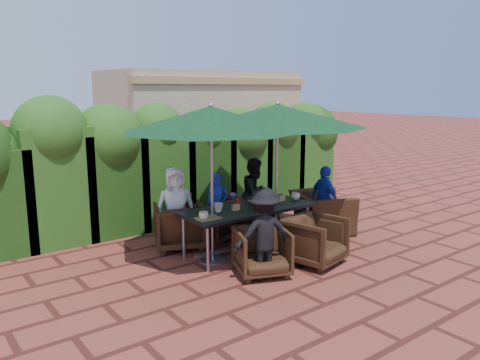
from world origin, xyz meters
TOP-DOWN VIEW (x-y plane):
  - ground at (0.00, 0.00)m, footprint 80.00×80.00m
  - dining_table at (-0.12, -0.08)m, footprint 2.24×0.90m
  - umbrella_left at (-0.82, -0.08)m, footprint 2.70×2.70m
  - umbrella_right at (0.56, -0.01)m, footprint 2.99×2.99m
  - chair_far_left at (-0.93, 0.77)m, footprint 1.04×1.01m
  - chair_far_mid at (-0.21, 0.80)m, footprint 0.97×0.94m
  - chair_far_right at (0.74, 0.94)m, footprint 0.79×0.75m
  - chair_near_left at (-0.56, -0.98)m, footprint 0.94×0.92m
  - chair_near_right at (0.37, -1.14)m, footprint 0.93×0.89m
  - chair_end_right at (1.71, -0.01)m, footprint 1.10×1.31m
  - adult_far_left at (-0.92, 0.90)m, footprint 0.77×0.60m
  - adult_far_mid at (-0.06, 0.90)m, footprint 0.50×0.45m
  - adult_far_right at (0.79, 0.85)m, footprint 0.76×0.62m
  - adult_near_left at (-0.65, -1.11)m, footprint 0.92×0.60m
  - adult_end_right at (1.71, -0.08)m, footprint 0.48×0.78m
  - child_left at (-0.58, 1.01)m, footprint 0.39×0.35m
  - child_right at (0.35, 0.93)m, footprint 0.31×0.27m
  - pedestrian_a at (1.39, 4.32)m, footprint 1.76×1.26m
  - pedestrian_b at (2.42, 4.36)m, footprint 0.95×0.61m
  - pedestrian_c at (3.48, 4.23)m, footprint 1.10×0.66m
  - cup_a at (-1.07, -0.23)m, footprint 0.14×0.14m
  - cup_b at (-0.66, -0.01)m, footprint 0.15×0.15m
  - cup_c at (-0.02, -0.26)m, footprint 0.17×0.17m
  - cup_d at (0.44, 0.02)m, footprint 0.13×0.13m
  - cup_e at (0.89, -0.15)m, footprint 0.16×0.16m
  - ketchup_bottle at (-0.30, -0.08)m, footprint 0.04×0.04m
  - sauce_bottle at (-0.25, 0.03)m, footprint 0.04×0.04m
  - serving_tray at (-1.01, -0.25)m, footprint 0.35×0.25m
  - number_block_left at (-0.38, -0.10)m, footprint 0.12×0.06m
  - number_block_right at (0.63, -0.07)m, footprint 0.12×0.06m
  - hedge_wall at (-0.12, 2.32)m, footprint 9.10×1.60m
  - building at (3.50, 6.99)m, footprint 6.20×3.08m

SIDE VIEW (x-z plane):
  - ground at x=0.00m, z-range 0.00..0.00m
  - chair_near_left at x=-0.56m, z-range 0.00..0.76m
  - child_right at x=0.35m, z-range 0.00..0.76m
  - chair_far_right at x=0.74m, z-range 0.00..0.79m
  - chair_near_right at x=0.37m, z-range 0.00..0.81m
  - chair_far_mid at x=-0.21m, z-range 0.00..0.81m
  - chair_far_left at x=-0.93m, z-range 0.00..0.83m
  - child_left at x=-0.58m, z-range 0.00..0.89m
  - chair_end_right at x=1.71m, z-range 0.00..0.97m
  - adult_far_mid at x=-0.06m, z-range 0.00..1.17m
  - adult_end_right at x=1.71m, z-range 0.00..1.26m
  - adult_near_left at x=-0.65m, z-range 0.00..1.32m
  - dining_table at x=-0.12m, z-range 0.30..1.05m
  - adult_far_left at x=-0.92m, z-range 0.00..1.37m
  - adult_far_right at x=0.79m, z-range 0.00..1.38m
  - serving_tray at x=-1.01m, z-range 0.75..0.77m
  - number_block_left at x=-0.38m, z-range 0.75..0.85m
  - number_block_right at x=0.63m, z-range 0.75..0.85m
  - pedestrian_c at x=3.48m, z-range 0.00..1.60m
  - cup_a at x=-1.07m, z-range 0.75..0.86m
  - cup_d at x=0.44m, z-range 0.75..0.87m
  - cup_e at x=0.89m, z-range 0.75..0.87m
  - cup_c at x=-0.02m, z-range 0.75..0.88m
  - cup_b at x=-0.66m, z-range 0.75..0.89m
  - ketchup_bottle at x=-0.30m, z-range 0.75..0.92m
  - sauce_bottle at x=-0.25m, z-range 0.75..0.92m
  - pedestrian_a at x=1.39m, z-range 0.00..1.79m
  - pedestrian_b at x=2.42m, z-range 0.00..1.92m
  - hedge_wall at x=-0.12m, z-range 0.08..2.64m
  - building at x=3.50m, z-range 0.01..3.21m
  - umbrella_left at x=-0.82m, z-range 0.98..3.44m
  - umbrella_right at x=0.56m, z-range 0.98..3.44m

